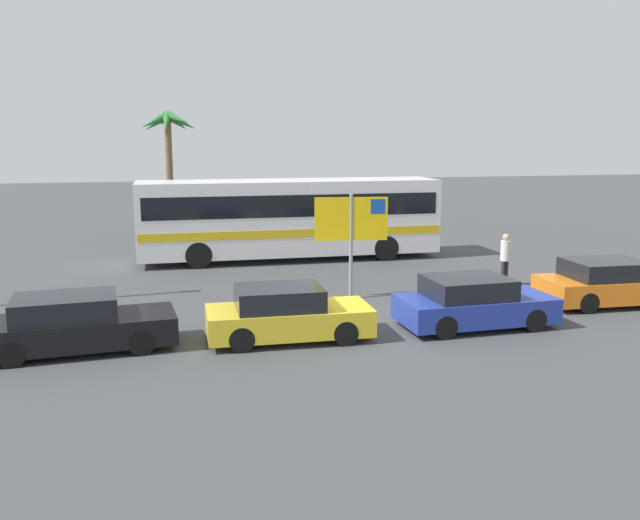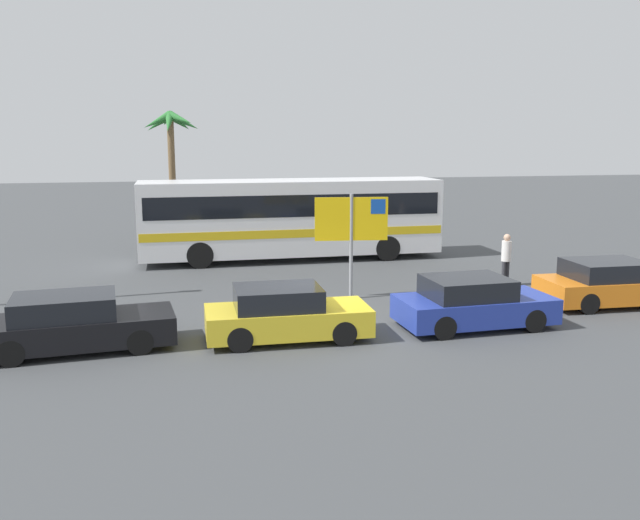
# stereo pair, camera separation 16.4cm
# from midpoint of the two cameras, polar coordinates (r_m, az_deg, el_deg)

# --- Properties ---
(ground) EXTENTS (120.00, 120.00, 0.00)m
(ground) POSITION_cam_midpoint_polar(r_m,az_deg,el_deg) (17.45, 0.69, -5.79)
(ground) COLOR #424447
(bus_front_coach) EXTENTS (11.86, 2.58, 3.17)m
(bus_front_coach) POSITION_cam_midpoint_polar(r_m,az_deg,el_deg) (26.84, -2.30, 3.83)
(bus_front_coach) COLOR white
(bus_front_coach) RESTS_ON ground
(ferry_sign) EXTENTS (2.19, 0.34, 3.20)m
(ferry_sign) POSITION_cam_midpoint_polar(r_m,az_deg,el_deg) (20.13, 3.05, 3.15)
(ferry_sign) COLOR gray
(ferry_sign) RESTS_ON ground
(car_black) EXTENTS (4.48, 2.09, 1.32)m
(car_black) POSITION_cam_midpoint_polar(r_m,az_deg,el_deg) (16.46, -19.90, -5.13)
(car_black) COLOR black
(car_black) RESTS_ON ground
(car_blue) EXTENTS (4.05, 1.98, 1.32)m
(car_blue) POSITION_cam_midpoint_polar(r_m,az_deg,el_deg) (17.82, 13.09, -3.60)
(car_blue) COLOR #23389E
(car_blue) RESTS_ON ground
(car_yellow) EXTENTS (3.98, 1.74, 1.32)m
(car_yellow) POSITION_cam_midpoint_polar(r_m,az_deg,el_deg) (16.32, -2.69, -4.64)
(car_yellow) COLOR yellow
(car_yellow) RESTS_ON ground
(car_orange) EXTENTS (4.27, 1.98, 1.32)m
(car_orange) POSITION_cam_midpoint_polar(r_m,az_deg,el_deg) (21.46, 23.72, -1.85)
(car_orange) COLOR orange
(car_orange) RESTS_ON ground
(pedestrian_crossing_lot) EXTENTS (0.32, 0.32, 1.74)m
(pedestrian_crossing_lot) POSITION_cam_midpoint_polar(r_m,az_deg,el_deg) (22.87, 15.74, 0.37)
(pedestrian_crossing_lot) COLOR #2D2D33
(pedestrian_crossing_lot) RESTS_ON ground
(palm_tree_seaside) EXTENTS (2.74, 2.79, 6.07)m
(palm_tree_seaside) POSITION_cam_midpoint_polar(r_m,az_deg,el_deg) (32.84, -12.39, 10.32)
(palm_tree_seaside) COLOR brown
(palm_tree_seaside) RESTS_ON ground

